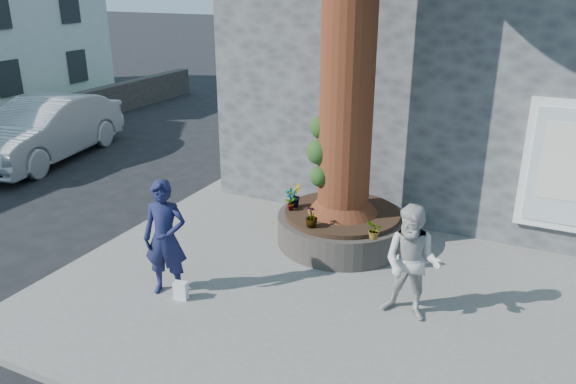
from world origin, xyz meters
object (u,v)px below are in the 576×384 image
at_px(woman, 412,263).
at_px(car_silver, 45,130).
at_px(man, 165,238).
at_px(planter, 342,227).

xyz_separation_m(woman, car_silver, (-10.70, 3.40, -0.13)).
relative_size(man, car_silver, 0.36).
height_order(man, woman, man).
distance_m(man, car_silver, 8.46).
xyz_separation_m(planter, car_silver, (-9.02, 1.57, 0.41)).
xyz_separation_m(man, car_silver, (-7.28, 4.32, -0.19)).
bearing_deg(woman, planter, 135.65).
bearing_deg(planter, woman, -47.31).
xyz_separation_m(planter, woman, (1.69, -1.83, 0.54)).
relative_size(man, woman, 1.07).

